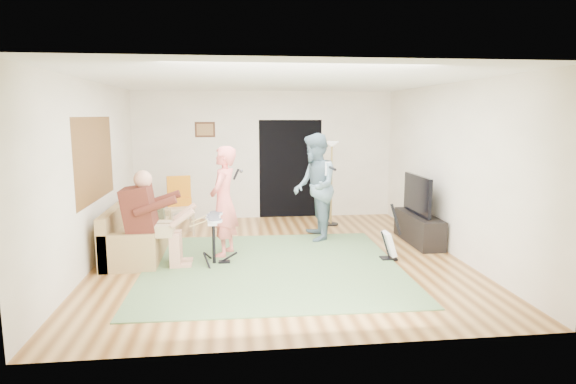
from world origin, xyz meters
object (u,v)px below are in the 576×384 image
object	(u,v)px
television	(417,194)
torchiere_lamp	(332,168)
guitar_spare	(389,244)
sofa	(133,239)
drum_kit	(214,243)
singer	(224,202)
tv_cabinet	(419,228)
dining_chair	(181,214)
guitarist	(315,187)

from	to	relation	value
television	torchiere_lamp	bearing A→B (deg)	127.69
guitar_spare	torchiere_lamp	distance (m)	2.64
sofa	drum_kit	world-z (taller)	sofa
singer	tv_cabinet	size ratio (longest dim) A/B	1.24
sofa	dining_chair	distance (m)	1.44
drum_kit	torchiere_lamp	world-z (taller)	torchiere_lamp
drum_kit	dining_chair	bearing A→B (deg)	108.81
drum_kit	guitar_spare	xyz separation A→B (m)	(2.67, -0.09, -0.08)
sofa	television	size ratio (longest dim) A/B	1.75
sofa	television	distance (m)	4.78
singer	guitar_spare	bearing A→B (deg)	96.79
drum_kit	dining_chair	size ratio (longest dim) A/B	0.70
drum_kit	singer	distance (m)	0.71
sofa	guitar_spare	size ratio (longest dim) A/B	2.20
sofa	singer	distance (m)	1.57
guitarist	guitar_spare	xyz separation A→B (m)	(0.93, -1.35, -0.69)
singer	dining_chair	xyz separation A→B (m)	(-0.81, 1.50, -0.48)
guitarist	television	size ratio (longest dim) A/B	1.71
guitarist	guitar_spare	bearing A→B (deg)	36.06
torchiere_lamp	drum_kit	bearing A→B (deg)	-133.88
drum_kit	guitar_spare	distance (m)	2.67
drum_kit	guitarist	xyz separation A→B (m)	(1.74, 1.26, 0.62)
guitarist	guitar_spare	world-z (taller)	guitarist
singer	tv_cabinet	xyz separation A→B (m)	(3.35, 0.38, -0.61)
torchiere_lamp	guitarist	bearing A→B (deg)	-115.78
singer	guitarist	distance (m)	1.78
singer	torchiere_lamp	xyz separation A→B (m)	(2.11, 1.92, 0.29)
sofa	television	xyz separation A→B (m)	(4.74, 0.17, 0.59)
television	singer	bearing A→B (deg)	-173.37
television	guitar_spare	bearing A→B (deg)	-130.54
torchiere_lamp	dining_chair	xyz separation A→B (m)	(-2.93, -0.42, -0.77)
guitar_spare	torchiere_lamp	size ratio (longest dim) A/B	0.52
torchiere_lamp	sofa	bearing A→B (deg)	-154.35
singer	tv_cabinet	bearing A→B (deg)	115.28
torchiere_lamp	tv_cabinet	distance (m)	2.16
torchiere_lamp	dining_chair	size ratio (longest dim) A/B	1.56
singer	guitarist	bearing A→B (deg)	136.07
dining_chair	sofa	bearing A→B (deg)	-128.79
guitar_spare	dining_chair	world-z (taller)	dining_chair
dining_chair	singer	bearing A→B (deg)	-74.40
guitarist	torchiere_lamp	distance (m)	1.24
singer	television	bearing A→B (deg)	115.38
tv_cabinet	singer	bearing A→B (deg)	-173.47
guitar_spare	sofa	bearing A→B (deg)	169.36
sofa	guitar_spare	bearing A→B (deg)	-10.64
sofa	drum_kit	distance (m)	1.44
sofa	singer	size ratio (longest dim) A/B	1.12
singer	dining_chair	world-z (taller)	singer
drum_kit	guitar_spare	bearing A→B (deg)	-1.99
sofa	drum_kit	bearing A→B (deg)	-26.81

